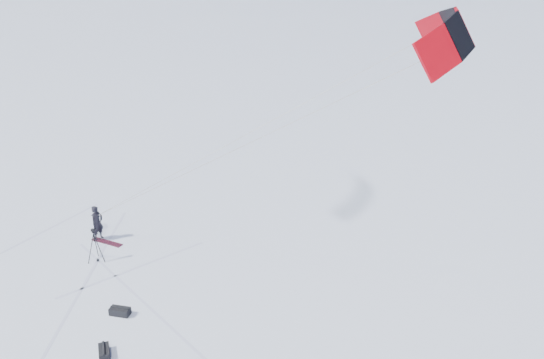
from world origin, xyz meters
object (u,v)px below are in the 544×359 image
Objects in this scene: snowboard at (107,242)px; gear_bag_b at (104,352)px; snowkiter at (100,239)px; tripod at (95,240)px; gear_bag_a at (120,311)px.

gear_bag_b reaches higher than snowboard.
snowkiter reaches higher than gear_bag_b.
gear_bag_b is (6.14, -5.33, 0.14)m from snowkiter.
snowkiter is at bearing 124.13° from tripod.
tripod is at bearing -179.82° from gear_bag_b.
gear_bag_a is 1.08× the size of gear_bag_b.
gear_bag_a reaches higher than snowboard.
snowkiter is 0.54m from snowboard.
tripod reaches higher than snowkiter.
gear_bag_a is (5.00, -3.54, 0.14)m from snowkiter.
gear_bag_a is at bearing 162.56° from gear_bag_b.
snowboard is 5.65m from gear_bag_a.
snowboard is 1.98× the size of gear_bag_a.
snowboard is at bearing -98.45° from snowkiter.
tripod is 2.04× the size of gear_bag_b.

